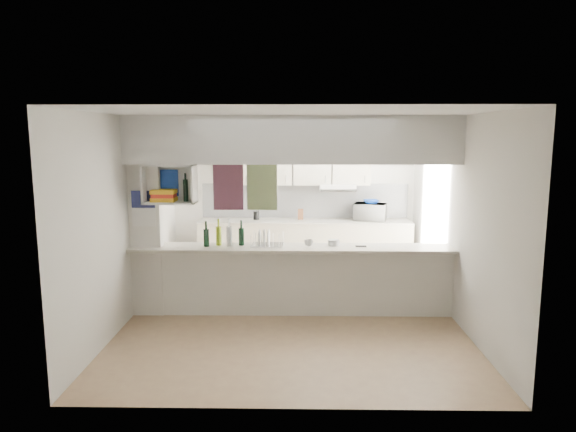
{
  "coord_description": "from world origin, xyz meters",
  "views": [
    {
      "loc": [
        0.06,
        -6.55,
        2.36
      ],
      "look_at": [
        -0.06,
        0.5,
        1.25
      ],
      "focal_mm": 32.0,
      "sensor_mm": 36.0,
      "label": 1
    }
  ],
  "objects_px": {
    "microwave": "(370,212)",
    "bowl": "(371,202)",
    "wine_bottles": "(224,236)",
    "dish_rack": "(267,239)"
  },
  "relations": [
    {
      "from": "microwave",
      "to": "wine_bottles",
      "type": "height_order",
      "value": "wine_bottles"
    },
    {
      "from": "microwave",
      "to": "dish_rack",
      "type": "bearing_deg",
      "value": 69.15
    },
    {
      "from": "microwave",
      "to": "bowl",
      "type": "xyz_separation_m",
      "value": [
        0.01,
        -0.04,
        0.18
      ]
    },
    {
      "from": "microwave",
      "to": "bowl",
      "type": "distance_m",
      "value": 0.18
    },
    {
      "from": "bowl",
      "to": "microwave",
      "type": "bearing_deg",
      "value": 102.74
    },
    {
      "from": "bowl",
      "to": "wine_bottles",
      "type": "xyz_separation_m",
      "value": [
        -2.21,
        -2.04,
        -0.19
      ]
    },
    {
      "from": "bowl",
      "to": "dish_rack",
      "type": "bearing_deg",
      "value": -129.29
    },
    {
      "from": "microwave",
      "to": "wine_bottles",
      "type": "bearing_deg",
      "value": 61.1
    },
    {
      "from": "dish_rack",
      "to": "bowl",
      "type": "bearing_deg",
      "value": 53.79
    },
    {
      "from": "dish_rack",
      "to": "wine_bottles",
      "type": "distance_m",
      "value": 0.57
    }
  ]
}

